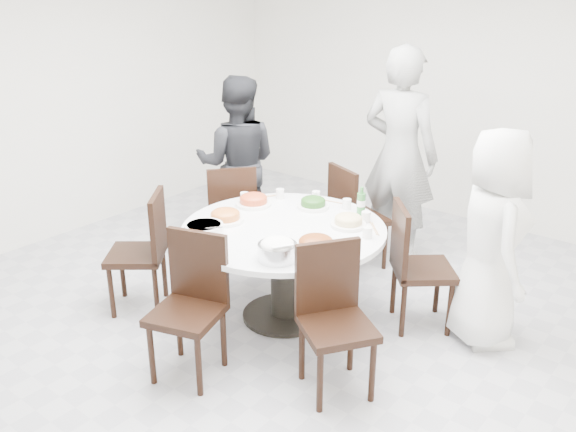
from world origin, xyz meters
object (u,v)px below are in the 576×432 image
Objects in this scene: dining_table at (284,273)px; chair_ne at (424,267)px; soup_bowl at (204,230)px; beverage_bottle at (361,201)px; chair_sw at (136,252)px; diner_middle at (400,156)px; diner_right at (491,239)px; chair_n at (360,217)px; chair_se at (337,324)px; chair_s at (186,311)px; diner_left at (237,163)px; chair_nw at (231,213)px; rice_bowl at (277,252)px.

chair_ne reaches higher than dining_table.
beverage_bottle is (0.65, 1.03, 0.07)m from soup_bowl.
dining_table is at bearing 81.91° from chair_sw.
diner_middle reaches higher than beverage_bottle.
diner_right is at bearing 141.81° from diner_middle.
dining_table is 0.72m from soup_bowl.
dining_table is at bearing -118.89° from beverage_bottle.
chair_n is 1.83m from chair_se.
chair_n is at bearing 72.90° from chair_s.
dining_table is at bearing 109.92° from diner_left.
chair_s is 0.97m from chair_se.
diner_middle is at bearing 69.53° from chair_s.
chair_nw is (-1.00, 0.47, 0.10)m from dining_table.
chair_se is 0.49× the size of diner_middle.
chair_ne is 0.68m from beverage_bottle.
beverage_bottle is at bearing 61.11° from dining_table.
chair_nw is at bearing 154.89° from dining_table.
diner_right is 6.91× the size of beverage_bottle.
dining_table is 1.03m from chair_ne.
diner_left is at bearing 25.13° from diner_middle.
rice_bowl is at bearing 104.12° from diner_left.
chair_s is 3.48× the size of soup_bowl.
chair_ne is at bearing 136.56° from diner_left.
diner_middle is (0.09, 1.52, 0.60)m from dining_table.
chair_nw is at bearing -175.98° from beverage_bottle.
chair_ne is 0.58× the size of diner_left.
diner_middle is 0.99m from beverage_bottle.
diner_right reaches higher than chair_s.
chair_se reaches higher than rice_bowl.
chair_nw is at bearing 96.25° from chair_se.
diner_right is 0.95× the size of diner_left.
chair_sw is 3.48× the size of soup_bowl.
diner_right reaches higher than chair_se.
chair_sw and chair_s have the same top height.
chair_se reaches higher than soup_bowl.
diner_right is 1.48m from diner_middle.
diner_right reaches higher than soup_bowl.
diner_left reaches higher than chair_nw.
chair_s is at bearing -123.85° from rice_bowl.
diner_middle reaches higher than chair_se.
rice_bowl is (-0.97, -1.13, 0.03)m from diner_right.
diner_left is at bearing 37.71° from chair_n.
diner_right reaches higher than chair_n.
diner_middle is 7.11× the size of soup_bowl.
diner_right is (1.31, 1.63, 0.30)m from chair_s.
soup_bowl is (-1.63, -1.15, 0.02)m from diner_right.
chair_s is at bearing -91.27° from dining_table.
dining_table is 5.49× the size of soup_bowl.
chair_n is 0.49× the size of diner_middle.
chair_sw is 1.47m from diner_left.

